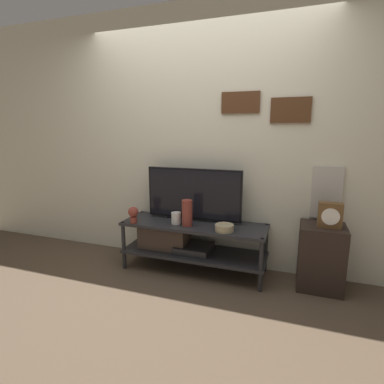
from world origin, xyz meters
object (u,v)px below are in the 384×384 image
candle_jar (176,218)px  decorative_bust (133,214)px  mantel_clock (330,215)px  vase_tall_ceramic (187,213)px  vase_wide_bowl (224,228)px  television (194,194)px

candle_jar → decorative_bust: size_ratio=0.70×
candle_jar → decorative_bust: (-0.42, -0.12, 0.04)m
decorative_bust → mantel_clock: 1.87m
decorative_bust → mantel_clock: mantel_clock is taller
vase_tall_ceramic → candle_jar: vase_tall_ceramic is taller
decorative_bust → mantel_clock: bearing=6.3°
vase_wide_bowl → vase_tall_ceramic: 0.40m
mantel_clock → candle_jar: bearing=-176.6°
vase_wide_bowl → television: bearing=149.1°
vase_tall_ceramic → candle_jar: bearing=170.2°
television → vase_wide_bowl: size_ratio=5.68×
vase_wide_bowl → mantel_clock: (0.91, 0.14, 0.17)m
candle_jar → mantel_clock: (1.43, 0.09, 0.14)m
vase_wide_bowl → mantel_clock: size_ratio=0.79×
candle_jar → mantel_clock: 1.44m
candle_jar → television: bearing=53.3°
vase_tall_ceramic → mantel_clock: mantel_clock is taller
vase_tall_ceramic → decorative_bust: (-0.55, -0.10, -0.03)m
vase_tall_ceramic → mantel_clock: size_ratio=1.16×
decorative_bust → mantel_clock: size_ratio=0.76×
vase_wide_bowl → candle_jar: bearing=173.5°
vase_wide_bowl → vase_tall_ceramic: vase_tall_ceramic is taller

